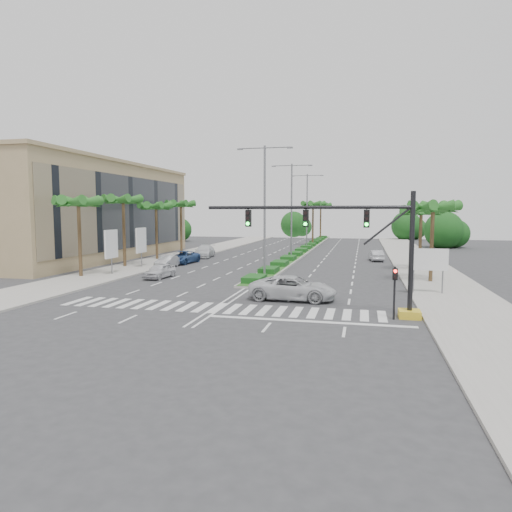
# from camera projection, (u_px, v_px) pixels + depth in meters

# --- Properties ---
(ground) EXTENTS (160.00, 160.00, 0.00)m
(ground) POSITION_uv_depth(u_px,v_px,m) (218.00, 308.00, 28.67)
(ground) COLOR #333335
(ground) RESTS_ON ground
(footpath_right) EXTENTS (6.00, 120.00, 0.15)m
(footpath_right) POSITION_uv_depth(u_px,v_px,m) (429.00, 273.00, 44.57)
(footpath_right) COLOR gray
(footpath_right) RESTS_ON ground
(footpath_left) EXTENTS (6.00, 120.00, 0.15)m
(footpath_left) POSITION_uv_depth(u_px,v_px,m) (144.00, 265.00, 51.51)
(footpath_left) COLOR gray
(footpath_left) RESTS_ON ground
(median) EXTENTS (2.20, 75.00, 0.20)m
(median) POSITION_uv_depth(u_px,v_px,m) (306.00, 250.00, 72.26)
(median) COLOR gray
(median) RESTS_ON ground
(median_grass) EXTENTS (1.80, 75.00, 0.04)m
(median_grass) POSITION_uv_depth(u_px,v_px,m) (306.00, 249.00, 72.25)
(median_grass) COLOR #27591E
(median_grass) RESTS_ON median
(building) EXTENTS (12.00, 36.00, 12.00)m
(building) POSITION_uv_depth(u_px,v_px,m) (89.00, 212.00, 59.22)
(building) COLOR tan
(building) RESTS_ON ground
(signal_gantry) EXTENTS (12.60, 1.20, 7.20)m
(signal_gantry) POSITION_uv_depth(u_px,v_px,m) (371.00, 257.00, 26.22)
(signal_gantry) COLOR gold
(signal_gantry) RESTS_ON ground
(pedestrian_signal) EXTENTS (0.28, 0.36, 3.00)m
(pedestrian_signal) POSITION_uv_depth(u_px,v_px,m) (395.00, 284.00, 25.40)
(pedestrian_signal) COLOR black
(pedestrian_signal) RESTS_ON ground
(direction_sign) EXTENTS (2.70, 0.11, 3.40)m
(direction_sign) POSITION_uv_depth(u_px,v_px,m) (429.00, 261.00, 33.09)
(direction_sign) COLOR slate
(direction_sign) RESTS_ON ground
(billboard_near) EXTENTS (0.18, 2.10, 4.35)m
(billboard_near) POSITION_uv_depth(u_px,v_px,m) (111.00, 244.00, 43.32)
(billboard_near) COLOR slate
(billboard_near) RESTS_ON ground
(billboard_far) EXTENTS (0.18, 2.10, 4.35)m
(billboard_far) POSITION_uv_depth(u_px,v_px,m) (141.00, 241.00, 49.13)
(billboard_far) COLOR slate
(billboard_far) RESTS_ON ground
(palm_left_near) EXTENTS (4.57, 4.68, 7.55)m
(palm_left_near) POSITION_uv_depth(u_px,v_px,m) (78.00, 205.00, 41.48)
(palm_left_near) COLOR brown
(palm_left_near) RESTS_ON ground
(palm_left_mid) EXTENTS (4.57, 4.68, 7.95)m
(palm_left_mid) POSITION_uv_depth(u_px,v_px,m) (123.00, 202.00, 49.20)
(palm_left_mid) COLOR brown
(palm_left_mid) RESTS_ON ground
(palm_left_far) EXTENTS (4.57, 4.68, 7.35)m
(palm_left_far) POSITION_uv_depth(u_px,v_px,m) (156.00, 208.00, 57.00)
(palm_left_far) COLOR brown
(palm_left_far) RESTS_ON ground
(palm_left_end) EXTENTS (4.57, 4.68, 7.75)m
(palm_left_end) POSITION_uv_depth(u_px,v_px,m) (181.00, 206.00, 64.72)
(palm_left_end) COLOR brown
(palm_left_end) RESTS_ON ground
(palm_right_near) EXTENTS (4.57, 4.68, 7.05)m
(palm_right_near) POSITION_uv_depth(u_px,v_px,m) (433.00, 210.00, 38.33)
(palm_right_near) COLOR brown
(palm_right_near) RESTS_ON ground
(palm_right_far) EXTENTS (4.57, 4.68, 6.75)m
(palm_right_far) POSITION_uv_depth(u_px,v_px,m) (421.00, 213.00, 46.11)
(palm_right_far) COLOR brown
(palm_right_far) RESTS_ON ground
(palm_median_a) EXTENTS (4.57, 4.68, 8.05)m
(palm_median_a) POSITION_uv_depth(u_px,v_px,m) (313.00, 206.00, 81.27)
(palm_median_a) COLOR brown
(palm_median_a) RESTS_ON ground
(palm_median_b) EXTENTS (4.57, 4.68, 8.05)m
(palm_median_b) POSITION_uv_depth(u_px,v_px,m) (321.00, 207.00, 95.80)
(palm_median_b) COLOR brown
(palm_median_b) RESTS_ON ground
(streetlight_near) EXTENTS (5.10, 0.25, 12.00)m
(streetlight_near) POSITION_uv_depth(u_px,v_px,m) (265.00, 203.00, 41.58)
(streetlight_near) COLOR slate
(streetlight_near) RESTS_ON ground
(streetlight_mid) EXTENTS (5.10, 0.25, 12.00)m
(streetlight_mid) POSITION_uv_depth(u_px,v_px,m) (292.00, 206.00, 57.08)
(streetlight_mid) COLOR slate
(streetlight_mid) RESTS_ON ground
(streetlight_far) EXTENTS (5.10, 0.25, 12.00)m
(streetlight_far) POSITION_uv_depth(u_px,v_px,m) (307.00, 207.00, 72.58)
(streetlight_far) COLOR slate
(streetlight_far) RESTS_ON ground
(car_parked_a) EXTENTS (1.94, 4.10, 1.35)m
(car_parked_a) POSITION_uv_depth(u_px,v_px,m) (160.00, 271.00, 41.70)
(car_parked_a) COLOR silver
(car_parked_a) RESTS_ON ground
(car_parked_b) EXTENTS (1.56, 4.14, 1.35)m
(car_parked_b) POSITION_uv_depth(u_px,v_px,m) (167.00, 262.00, 49.33)
(car_parked_b) COLOR #ACACB1
(car_parked_b) RESTS_ON ground
(car_parked_c) EXTENTS (2.90, 5.46, 1.46)m
(car_parked_c) POSITION_uv_depth(u_px,v_px,m) (183.00, 257.00, 53.56)
(car_parked_c) COLOR navy
(car_parked_c) RESTS_ON ground
(car_parked_d) EXTENTS (2.89, 5.69, 1.58)m
(car_parked_d) POSITION_uv_depth(u_px,v_px,m) (204.00, 251.00, 60.81)
(car_parked_d) COLOR silver
(car_parked_d) RESTS_ON ground
(car_crossing) EXTENTS (6.02, 2.92, 1.65)m
(car_crossing) POSITION_uv_depth(u_px,v_px,m) (293.00, 288.00, 31.34)
(car_crossing) COLOR silver
(car_crossing) RESTS_ON ground
(car_right) EXTENTS (1.93, 4.19, 1.33)m
(car_right) POSITION_uv_depth(u_px,v_px,m) (376.00, 255.00, 56.49)
(car_right) COLOR silver
(car_right) RESTS_ON ground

